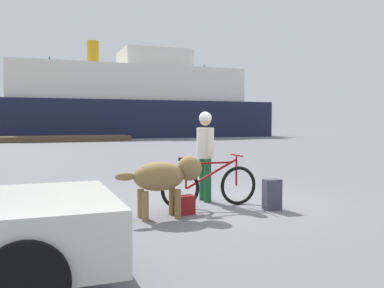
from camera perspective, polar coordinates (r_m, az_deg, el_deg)
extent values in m
plane|color=slate|center=(7.66, 3.53, -8.02)|extent=(160.00, 160.00, 0.00)
torus|color=black|center=(7.46, 6.35, -5.66)|extent=(0.69, 0.06, 0.69)
torus|color=black|center=(7.03, -1.60, -6.18)|extent=(0.69, 0.06, 0.69)
cube|color=maroon|center=(7.20, 2.86, -2.60)|extent=(0.70, 0.03, 0.03)
cube|color=maroon|center=(7.21, 2.71, -4.07)|extent=(0.94, 0.03, 0.49)
cylinder|color=maroon|center=(7.04, -0.83, -4.45)|extent=(0.03, 0.03, 0.42)
cylinder|color=maroon|center=(7.41, 6.08, -3.70)|extent=(0.03, 0.03, 0.52)
cube|color=black|center=(7.00, -0.84, -2.09)|extent=(0.24, 0.10, 0.06)
cylinder|color=maroon|center=(7.38, 6.09, -1.54)|extent=(0.03, 0.44, 0.03)
cube|color=slate|center=(6.99, -1.76, -3.76)|extent=(0.36, 0.14, 0.02)
cylinder|color=#19592D|center=(7.86, 1.51, -4.78)|extent=(0.14, 0.14, 0.80)
cylinder|color=#19592D|center=(7.66, 2.14, -4.99)|extent=(0.14, 0.14, 0.80)
cylinder|color=silver|center=(7.70, 1.83, 0.14)|extent=(0.32, 0.32, 0.56)
cylinder|color=silver|center=(7.90, 1.21, 0.46)|extent=(0.09, 0.09, 0.50)
cylinder|color=silver|center=(7.49, 2.48, 0.31)|extent=(0.09, 0.09, 0.50)
sphere|color=tan|center=(7.69, 1.83, 3.34)|extent=(0.22, 0.22, 0.22)
sphere|color=white|center=(7.69, 1.83, 3.57)|extent=(0.23, 0.23, 0.23)
ellipsoid|color=olive|center=(6.40, -4.53, -4.43)|extent=(0.79, 0.52, 0.44)
sphere|color=olive|center=(6.54, -0.35, -3.34)|extent=(0.39, 0.39, 0.39)
ellipsoid|color=olive|center=(6.27, -9.08, -4.43)|extent=(0.32, 0.12, 0.12)
cylinder|color=olive|center=(6.67, -2.75, -7.74)|extent=(0.10, 0.10, 0.44)
cylinder|color=olive|center=(6.41, -1.95, -8.20)|extent=(0.10, 0.10, 0.44)
cylinder|color=olive|center=(6.54, -7.03, -7.99)|extent=(0.10, 0.10, 0.44)
cylinder|color=olive|center=(6.26, -6.39, -8.48)|extent=(0.10, 0.10, 0.44)
cube|color=#3F3F4C|center=(7.15, 10.88, -6.79)|extent=(0.30, 0.23, 0.51)
cube|color=maroon|center=(6.69, -1.08, -8.34)|extent=(0.33, 0.20, 0.30)
cylinder|color=black|center=(4.99, -21.51, -10.53)|extent=(0.64, 0.22, 0.64)
cylinder|color=black|center=(3.40, -21.85, -17.03)|extent=(0.64, 0.22, 0.64)
cube|color=brown|center=(32.36, -21.68, 0.62)|extent=(14.79, 2.77, 0.40)
cube|color=#191E38|center=(40.92, -8.80, 3.35)|extent=(26.71, 8.97, 3.36)
cube|color=silver|center=(41.07, -8.84, 7.94)|extent=(21.37, 7.54, 3.20)
cube|color=silver|center=(41.99, -5.23, 11.29)|extent=(6.41, 5.38, 1.80)
cylinder|color=#BF8C19|center=(40.86, -13.37, 11.87)|extent=(1.10, 1.10, 2.40)
cylinder|color=#4C331E|center=(59.55, -18.76, 2.86)|extent=(0.49, 0.49, 2.78)
cone|color=#1E4C28|center=(59.76, -18.84, 7.79)|extent=(4.18, 4.18, 7.49)
cylinder|color=#4C331E|center=(63.66, 1.66, 2.88)|extent=(0.43, 0.43, 2.45)
cone|color=#19471E|center=(63.85, 1.67, 7.48)|extent=(3.03, 3.03, 7.79)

